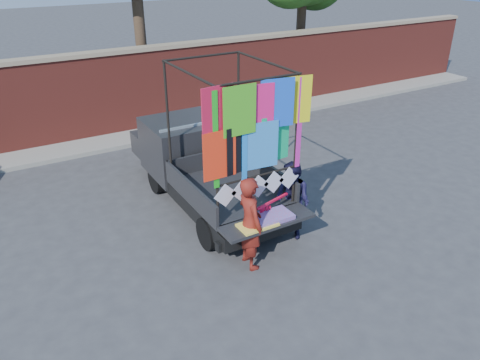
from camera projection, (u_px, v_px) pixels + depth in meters
ground at (242, 235)px, 9.63m from camera, size 90.00×90.00×0.00m
brick_wall at (127, 91)px, 14.44m from camera, size 30.00×0.45×2.61m
curb at (138, 136)px, 14.46m from camera, size 30.00×1.20×0.12m
pickup_truck at (197, 162)px, 10.85m from camera, size 2.14×5.38×3.38m
woman at (250, 223)px, 8.36m from camera, size 0.46×0.67×1.80m
man at (292, 201)px, 9.27m from camera, size 0.82×0.94×1.62m
streamer_bundle at (268, 211)px, 8.74m from camera, size 0.83×0.26×0.59m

